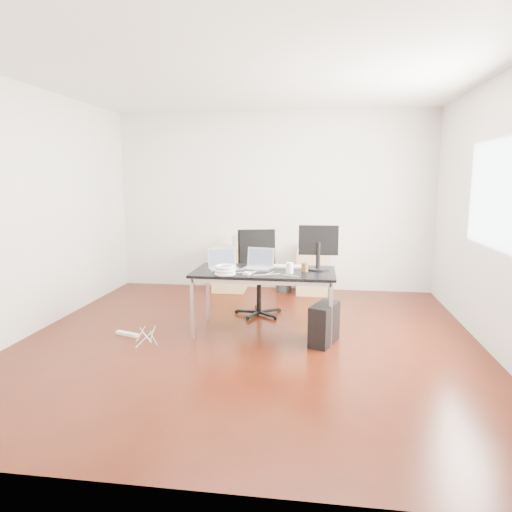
# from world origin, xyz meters

# --- Properties ---
(room_shell) EXTENTS (5.00, 5.00, 5.00)m
(room_shell) POSITION_xyz_m (0.04, 0.00, 1.40)
(room_shell) COLOR #371006
(room_shell) RESTS_ON ground
(desk) EXTENTS (1.60, 0.80, 0.73)m
(desk) POSITION_xyz_m (0.13, 0.28, 0.68)
(desk) COLOR black
(desk) RESTS_ON ground
(office_chair) EXTENTS (0.58, 0.60, 1.08)m
(office_chair) POSITION_xyz_m (-0.04, 1.03, 0.61)
(office_chair) COLOR black
(office_chair) RESTS_ON ground
(filing_cabinet_left) EXTENTS (0.50, 0.50, 0.70)m
(filing_cabinet_left) POSITION_xyz_m (-0.65, 2.23, 0.35)
(filing_cabinet_left) COLOR tan
(filing_cabinet_left) RESTS_ON ground
(filing_cabinet_right) EXTENTS (0.50, 0.50, 0.70)m
(filing_cabinet_right) POSITION_xyz_m (0.66, 2.23, 0.35)
(filing_cabinet_right) COLOR tan
(filing_cabinet_right) RESTS_ON ground
(pc_tower) EXTENTS (0.35, 0.49, 0.44)m
(pc_tower) POSITION_xyz_m (0.82, -0.01, 0.22)
(pc_tower) COLOR black
(pc_tower) RESTS_ON ground
(wastebasket) EXTENTS (0.30, 0.30, 0.28)m
(wastebasket) POSITION_xyz_m (0.20, 2.25, 0.14)
(wastebasket) COLOR black
(wastebasket) RESTS_ON ground
(power_strip) EXTENTS (0.30, 0.15, 0.04)m
(power_strip) POSITION_xyz_m (-1.40, -0.05, 0.02)
(power_strip) COLOR white
(power_strip) RESTS_ON ground
(laptop_left) EXTENTS (0.41, 0.37, 0.23)m
(laptop_left) POSITION_xyz_m (-0.35, 0.31, 0.79)
(laptop_left) COLOR silver
(laptop_left) RESTS_ON desk
(laptop_right) EXTENTS (0.38, 0.32, 0.23)m
(laptop_right) POSITION_xyz_m (0.05, 0.39, 0.79)
(laptop_right) COLOR silver
(laptop_right) RESTS_ON desk
(monitor) EXTENTS (0.45, 0.26, 0.51)m
(monitor) POSITION_xyz_m (0.74, 0.43, 1.01)
(monitor) COLOR black
(monitor) RESTS_ON desk
(keyboard) EXTENTS (0.44, 0.14, 0.02)m
(keyboard) POSITION_xyz_m (0.36, 0.51, 0.74)
(keyboard) COLOR white
(keyboard) RESTS_ON desk
(cup_white) EXTENTS (0.10, 0.10, 0.12)m
(cup_white) POSITION_xyz_m (0.43, 0.16, 0.79)
(cup_white) COLOR white
(cup_white) RESTS_ON desk
(cup_brown) EXTENTS (0.10, 0.10, 0.10)m
(cup_brown) POSITION_xyz_m (0.59, 0.28, 0.78)
(cup_brown) COLOR brown
(cup_brown) RESTS_ON desk
(cable_coil) EXTENTS (0.24, 0.24, 0.11)m
(cable_coil) POSITION_xyz_m (-0.26, -0.02, 0.78)
(cable_coil) COLOR white
(cable_coil) RESTS_ON desk
(power_adapter) EXTENTS (0.09, 0.09, 0.03)m
(power_adapter) POSITION_xyz_m (-0.03, 0.04, 0.74)
(power_adapter) COLOR white
(power_adapter) RESTS_ON desk
(speaker) EXTENTS (0.10, 0.09, 0.18)m
(speaker) POSITION_xyz_m (-0.57, 2.25, 0.79)
(speaker) COLOR #9E9E9E
(speaker) RESTS_ON filing_cabinet_left
(navy_garment) EXTENTS (0.33, 0.29, 0.09)m
(navy_garment) POSITION_xyz_m (0.67, 2.24, 0.74)
(navy_garment) COLOR black
(navy_garment) RESTS_ON filing_cabinet_right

